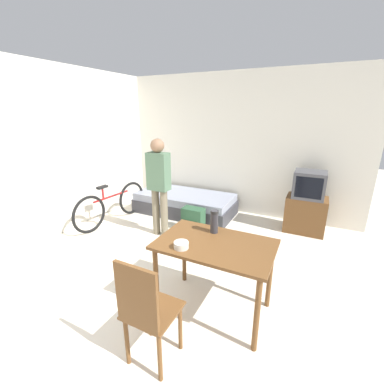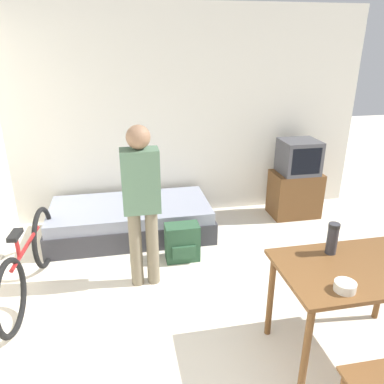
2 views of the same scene
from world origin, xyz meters
TOP-DOWN VIEW (x-y plane):
  - ground_plane at (0.00, 0.00)m, footprint 20.00×20.00m
  - wall_back at (0.00, 3.91)m, footprint 5.14×0.06m
  - wall_left at (-2.10, 1.94)m, footprint 0.06×4.88m
  - daybed at (-0.62, 3.33)m, footprint 1.97×0.94m
  - tv at (1.61, 3.48)m, footprint 0.64×0.44m
  - dining_table at (0.90, 1.08)m, footprint 1.12×0.71m
  - wooden_chair at (0.66, 0.27)m, footprint 0.40×0.40m
  - bicycle at (-1.60, 2.32)m, footprint 0.20×1.65m
  - person_standing at (-0.53, 2.28)m, footprint 0.34×0.21m
  - thermos_flask at (0.81, 1.29)m, footprint 0.08×0.08m
  - mate_bowl at (0.65, 0.85)m, footprint 0.14×0.14m
  - backpack at (-0.10, 2.64)m, footprint 0.37×0.24m

SIDE VIEW (x-z plane):
  - ground_plane at x=0.00m, z-range 0.00..0.00m
  - daybed at x=-0.62m, z-range 0.00..0.40m
  - backpack at x=-0.10m, z-range 0.00..0.42m
  - bicycle at x=-1.60m, z-range -0.04..0.71m
  - tv at x=1.61m, z-range -0.03..1.03m
  - wooden_chair at x=0.66m, z-range 0.06..1.04m
  - dining_table at x=0.90m, z-range 0.28..1.05m
  - mate_bowl at x=0.65m, z-range 0.77..0.83m
  - thermos_flask at x=0.81m, z-range 0.79..1.03m
  - person_standing at x=-0.53m, z-range 0.13..1.72m
  - wall_back at x=0.00m, z-range 0.00..2.70m
  - wall_left at x=-2.10m, z-range 0.00..2.70m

